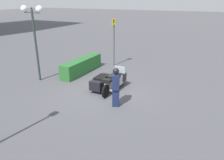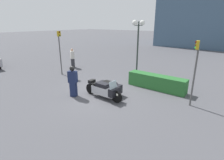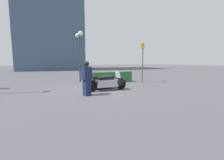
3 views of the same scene
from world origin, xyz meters
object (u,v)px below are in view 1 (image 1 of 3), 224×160
object	(u,v)px
officer_rider	(116,86)
twin_lamp_post	(33,23)
traffic_light_near	(114,36)
police_motorcycle	(108,81)
hedge_bush_curbside	(82,66)

from	to	relation	value
officer_rider	twin_lamp_post	xyz separation A→B (m)	(0.97, 5.52, 2.41)
twin_lamp_post	traffic_light_near	xyz separation A→B (m)	(4.69, -2.65, -1.19)
officer_rider	traffic_light_near	xyz separation A→B (m)	(5.66, 2.87, 1.22)
police_motorcycle	twin_lamp_post	bearing A→B (deg)	97.80
hedge_bush_curbside	twin_lamp_post	distance (m)	4.00
twin_lamp_post	traffic_light_near	bearing A→B (deg)	-29.42
twin_lamp_post	officer_rider	bearing A→B (deg)	-99.95
officer_rider	hedge_bush_curbside	world-z (taller)	officer_rider
police_motorcycle	twin_lamp_post	xyz separation A→B (m)	(-0.59, 4.32, 2.90)
officer_rider	hedge_bush_curbside	xyz separation A→B (m)	(3.28, 4.03, -0.49)
officer_rider	hedge_bush_curbside	size ratio (longest dim) A/B	0.48
hedge_bush_curbside	traffic_light_near	size ratio (longest dim) A/B	1.14
twin_lamp_post	traffic_light_near	world-z (taller)	twin_lamp_post
officer_rider	police_motorcycle	bearing A→B (deg)	106.01
police_motorcycle	hedge_bush_curbside	bearing A→B (deg)	58.74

